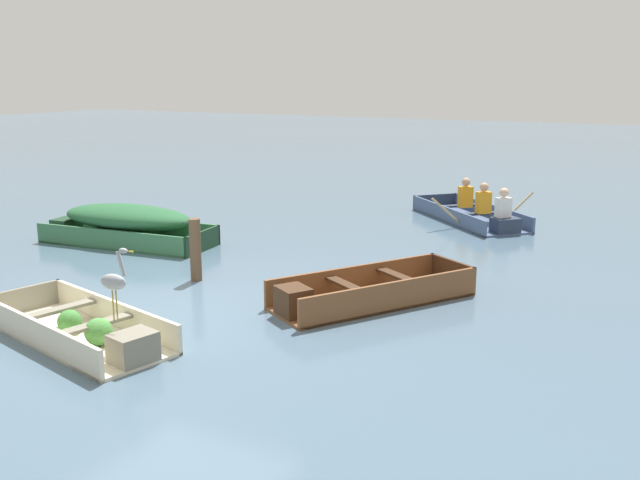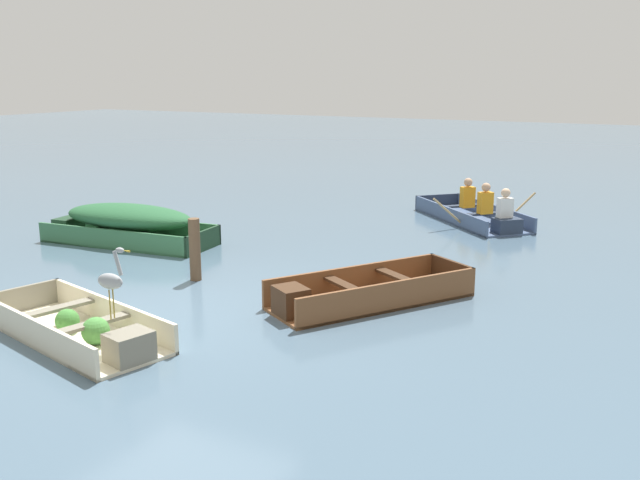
{
  "view_description": "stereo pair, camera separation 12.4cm",
  "coord_description": "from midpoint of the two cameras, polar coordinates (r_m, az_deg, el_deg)",
  "views": [
    {
      "loc": [
        5.7,
        -7.03,
        3.04
      ],
      "look_at": [
        0.47,
        3.18,
        0.35
      ],
      "focal_mm": 40.0,
      "sensor_mm": 36.0,
      "label": 1
    },
    {
      "loc": [
        5.81,
        -6.97,
        3.04
      ],
      "look_at": [
        0.47,
        3.18,
        0.35
      ],
      "focal_mm": 40.0,
      "sensor_mm": 36.0,
      "label": 2
    }
  ],
  "objects": [
    {
      "name": "ground_plane",
      "position": [
        9.56,
        -11.12,
        -5.6
      ],
      "size": [
        80.0,
        80.0,
        0.0
      ],
      "primitive_type": "plane",
      "color": "slate"
    },
    {
      "name": "dinghy_cream_foreground",
      "position": [
        8.77,
        -18.2,
        -6.82
      ],
      "size": [
        2.84,
        1.67,
        0.36
      ],
      "color": "beige",
      "rests_on": "ground"
    },
    {
      "name": "skiff_wooden_brown_near_moored",
      "position": [
        9.64,
        3.83,
        -4.31
      ],
      "size": [
        2.32,
        2.9,
        0.4
      ],
      "color": "brown",
      "rests_on": "ground"
    },
    {
      "name": "skiff_green_mid_moored",
      "position": [
        13.45,
        -14.91,
        1.49
      ],
      "size": [
        3.27,
        1.41,
        0.72
      ],
      "color": "#387047",
      "rests_on": "ground"
    },
    {
      "name": "rowboat_slate_blue_with_crew",
      "position": [
        15.15,
        12.65,
        2.07
      ],
      "size": [
        2.99,
        2.96,
        0.89
      ],
      "color": "#475B7F",
      "rests_on": "ground"
    },
    {
      "name": "heron_on_dinghy",
      "position": [
        8.19,
        -15.95,
        -3.03
      ],
      "size": [
        0.46,
        0.17,
        0.84
      ],
      "color": "olive",
      "rests_on": "dinghy_cream_foreground"
    },
    {
      "name": "mooring_post",
      "position": [
        10.79,
        -9.66,
        -0.76
      ],
      "size": [
        0.17,
        0.17,
        0.95
      ],
      "primitive_type": "cylinder",
      "color": "brown",
      "rests_on": "ground"
    }
  ]
}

